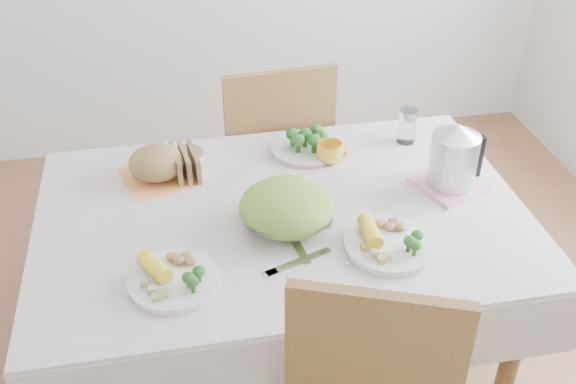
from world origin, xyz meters
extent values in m
plane|color=brown|center=(0.00, 0.00, 0.00)|extent=(3.60, 3.60, 0.00)
cube|color=brown|center=(0.00, 0.00, 0.38)|extent=(1.40, 0.90, 0.75)
cube|color=beige|center=(0.00, 0.00, 0.76)|extent=(1.50, 1.00, 0.01)
cube|color=brown|center=(0.08, 0.74, 0.47)|extent=(0.48, 0.48, 0.98)
imported|color=white|center=(0.00, -0.07, 0.79)|extent=(0.28, 0.28, 0.07)
cylinder|color=white|center=(-0.35, -0.26, 0.77)|extent=(0.29, 0.29, 0.02)
cylinder|color=white|center=(0.27, -0.23, 0.77)|extent=(0.34, 0.34, 0.02)
cylinder|color=beige|center=(0.14, 0.34, 0.77)|extent=(0.25, 0.25, 0.02)
cube|color=#FF9549|center=(-0.37, 0.27, 0.76)|extent=(0.27, 0.27, 0.00)
ellipsoid|color=brown|center=(-0.37, 0.27, 0.82)|extent=(0.21, 0.21, 0.11)
imported|color=white|center=(-0.27, 0.34, 0.78)|extent=(0.15, 0.15, 0.04)
imported|color=yellow|center=(0.21, 0.26, 0.80)|extent=(0.10, 0.10, 0.07)
cylinder|color=white|center=(0.51, 0.34, 0.83)|extent=(0.08, 0.08, 0.13)
cube|color=#FF9BCF|center=(0.56, 0.03, 0.77)|extent=(0.25, 0.25, 0.02)
cylinder|color=#B2B5BA|center=(0.56, 0.03, 0.88)|extent=(0.20, 0.20, 0.21)
cube|color=silver|center=(0.01, -0.16, 0.76)|extent=(0.05, 0.21, 0.00)
cube|color=silver|center=(0.19, -0.20, 0.76)|extent=(0.14, 0.18, 0.00)
cube|color=silver|center=(0.00, -0.24, 0.76)|extent=(0.20, 0.09, 0.00)
camera|label=1|loc=(-0.30, -1.65, 1.99)|focal=42.00mm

